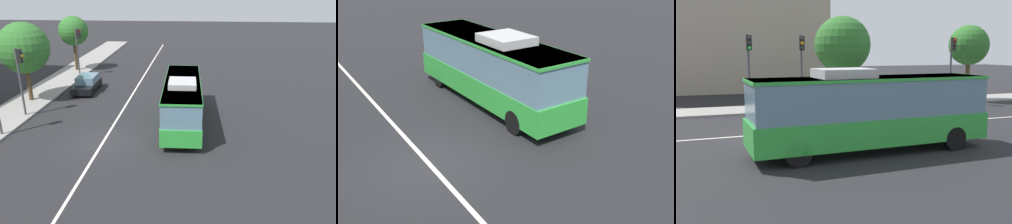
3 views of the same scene
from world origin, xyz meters
TOP-DOWN VIEW (x-y plane):
  - ground_plane at (0.00, 0.00)m, footprint 160.00×160.00m
  - lane_centre_line at (0.00, 0.00)m, footprint 76.00×0.16m
  - transit_bus at (3.67, -4.85)m, footprint 10.07×2.78m
  - sedan_black at (10.68, 4.44)m, footprint 4.58×2.00m
  - traffic_light_mid_block at (3.85, 6.95)m, footprint 0.33×0.62m
  - traffic_light_far_corner at (15.90, 6.85)m, footprint 0.32×0.62m
  - street_tree_kerbside_left at (18.48, 8.23)m, footprint 3.32×3.32m
  - street_tree_kerbside_centre at (7.32, 8.33)m, footprint 4.17×4.17m

SIDE VIEW (x-z plane):
  - ground_plane at x=0.00m, z-range 0.00..0.00m
  - lane_centre_line at x=0.00m, z-range 0.00..0.01m
  - sedan_black at x=10.68m, z-range -0.01..1.46m
  - transit_bus at x=3.67m, z-range 0.08..3.54m
  - traffic_light_mid_block at x=3.85m, z-range 0.96..6.16m
  - traffic_light_far_corner at x=15.90m, z-range 0.96..6.16m
  - street_tree_kerbside_left at x=18.48m, z-range 1.44..7.71m
  - street_tree_kerbside_centre at x=7.32m, z-range 1.24..7.92m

